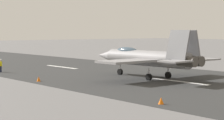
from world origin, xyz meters
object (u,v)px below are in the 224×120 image
at_px(fighter_jet, 148,58).
at_px(crew_person, 0,66).
at_px(marker_cone_near, 161,101).
at_px(marker_cone_mid, 39,79).

xyz_separation_m(fighter_jet, crew_person, (17.33, 10.39, -1.51)).
height_order(marker_cone_near, marker_cone_mid, same).
bearing_deg(crew_person, fighter_jet, -149.05).
relative_size(fighter_jet, crew_person, 9.56).
bearing_deg(crew_person, marker_cone_near, 177.99).
height_order(fighter_jet, crew_person, fighter_jet).
bearing_deg(marker_cone_mid, marker_cone_near, 180.00).
bearing_deg(fighter_jet, crew_person, 30.95).
height_order(fighter_jet, marker_cone_mid, fighter_jet).
relative_size(marker_cone_near, marker_cone_mid, 1.00).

